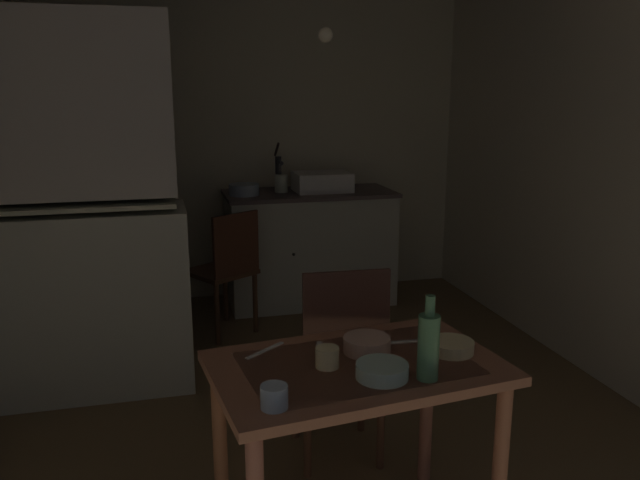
{
  "coord_description": "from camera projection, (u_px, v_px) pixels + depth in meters",
  "views": [
    {
      "loc": [
        -0.79,
        -3.23,
        1.71
      ],
      "look_at": [
        0.03,
        -0.06,
        0.93
      ],
      "focal_mm": 35.9,
      "sensor_mm": 36.0,
      "label": 1
    }
  ],
  "objects": [
    {
      "name": "soup_bowl_small",
      "position": [
        367.0,
        345.0,
        2.4
      ],
      "size": [
        0.18,
        0.18,
        0.06
      ],
      "primitive_type": "cylinder",
      "color": "tan",
      "rests_on": "dining_table"
    },
    {
      "name": "counter_cabinet",
      "position": [
        309.0,
        247.0,
        5.19
      ],
      "size": [
        1.34,
        0.64,
        0.91
      ],
      "color": "#B2B4A6",
      "rests_on": "ground"
    },
    {
      "name": "chair_by_counter",
      "position": [
        226.0,
        269.0,
        4.46
      ],
      "size": [
        0.55,
        0.55,
        0.89
      ],
      "color": "#482D1B",
      "rests_on": "ground"
    },
    {
      "name": "sink_basin",
      "position": [
        322.0,
        181.0,
        5.1
      ],
      "size": [
        0.44,
        0.34,
        0.15
      ],
      "color": "silver",
      "rests_on": "counter_cabinet"
    },
    {
      "name": "glass_bottle",
      "position": [
        428.0,
        345.0,
        2.16
      ],
      "size": [
        0.07,
        0.07,
        0.3
      ],
      "color": "#4C7F56",
      "rests_on": "dining_table"
    },
    {
      "name": "teacup_cream",
      "position": [
        274.0,
        397.0,
        1.98
      ],
      "size": [
        0.09,
        0.09,
        0.07
      ],
      "primitive_type": "cylinder",
      "color": "#9EB2C6",
      "rests_on": "dining_table"
    },
    {
      "name": "pendant_bulb",
      "position": [
        325.0,
        35.0,
        3.4
      ],
      "size": [
        0.08,
        0.08,
        0.08
      ],
      "primitive_type": "sphere",
      "color": "#F9EFCC"
    },
    {
      "name": "stoneware_crock",
      "position": [
        281.0,
        183.0,
        5.04
      ],
      "size": [
        0.1,
        0.1,
        0.14
      ],
      "primitive_type": "cylinder",
      "color": "beige",
      "rests_on": "counter_cabinet"
    },
    {
      "name": "hand_pump",
      "position": [
        279.0,
        171.0,
        5.03
      ],
      "size": [
        0.05,
        0.27,
        0.39
      ],
      "color": "#232328",
      "rests_on": "counter_cabinet"
    },
    {
      "name": "chair_far_side",
      "position": [
        340.0,
        361.0,
        2.91
      ],
      "size": [
        0.42,
        0.42,
        0.96
      ],
      "color": "#4E3020",
      "rests_on": "ground"
    },
    {
      "name": "ground_plane",
      "position": [
        313.0,
        397.0,
        3.63
      ],
      "size": [
        4.99,
        4.99,
        0.0
      ],
      "primitive_type": "plane",
      "color": "brown"
    },
    {
      "name": "table_knife",
      "position": [
        265.0,
        350.0,
        2.42
      ],
      "size": [
        0.17,
        0.13,
        0.0
      ],
      "primitive_type": "cube",
      "rotation": [
        0.0,
        0.0,
        0.66
      ],
      "color": "silver",
      "rests_on": "dining_table"
    },
    {
      "name": "dining_table",
      "position": [
        356.0,
        392.0,
        2.34
      ],
      "size": [
        1.1,
        0.76,
        0.74
      ],
      "color": "brown",
      "rests_on": "ground"
    },
    {
      "name": "sauce_dish",
      "position": [
        451.0,
        346.0,
        2.41
      ],
      "size": [
        0.17,
        0.17,
        0.04
      ],
      "primitive_type": "cylinder",
      "color": "beige",
      "rests_on": "dining_table"
    },
    {
      "name": "hutch_cabinet",
      "position": [
        89.0,
        222.0,
        3.55
      ],
      "size": [
        1.05,
        0.5,
        2.11
      ],
      "color": "#B2B4A6",
      "rests_on": "ground"
    },
    {
      "name": "mixing_bowl_counter",
      "position": [
        244.0,
        190.0,
        4.9
      ],
      "size": [
        0.23,
        0.23,
        0.09
      ],
      "primitive_type": "cylinder",
      "color": "#9EB2C6",
      "rests_on": "counter_cabinet"
    },
    {
      "name": "teaspoon_by_cup",
      "position": [
        319.0,
        349.0,
        2.43
      ],
      "size": [
        0.06,
        0.14,
        0.0
      ],
      "primitive_type": "cube",
      "rotation": [
        0.0,
        0.0,
        4.45
      ],
      "color": "beige",
      "rests_on": "dining_table"
    },
    {
      "name": "wall_right",
      "position": [
        603.0,
        174.0,
        3.77
      ],
      "size": [
        0.1,
        4.09,
        2.44
      ],
      "primitive_type": "cube",
      "color": "beige",
      "rests_on": "ground"
    },
    {
      "name": "mug_tall",
      "position": [
        327.0,
        357.0,
        2.27
      ],
      "size": [
        0.09,
        0.09,
        0.07
      ],
      "primitive_type": "cylinder",
      "color": "beige",
      "rests_on": "dining_table"
    },
    {
      "name": "wall_back",
      "position": [
        254.0,
        150.0,
        5.27
      ],
      "size": [
        3.53,
        0.1,
        2.44
      ],
      "primitive_type": "cube",
      "color": "beige",
      "rests_on": "ground"
    },
    {
      "name": "serving_bowl_wide",
      "position": [
        382.0,
        371.0,
        2.19
      ],
      "size": [
        0.18,
        0.18,
        0.05
      ],
      "primitive_type": "cylinder",
      "color": "#ADD1C1",
      "rests_on": "dining_table"
    },
    {
      "name": "teaspoon_near_bowl",
      "position": [
        408.0,
        342.0,
        2.5
      ],
      "size": [
        0.14,
        0.03,
        0.0
      ],
      "primitive_type": "cube",
      "rotation": [
        0.0,
        0.0,
        6.21
      ],
      "color": "beige",
      "rests_on": "dining_table"
    }
  ]
}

